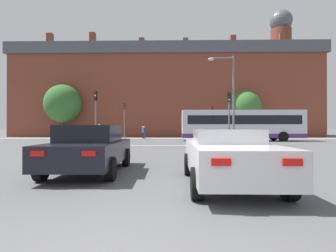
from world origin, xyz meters
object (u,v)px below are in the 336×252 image
Objects in this scene: street_lamp_junction at (229,91)px; pedestrian_walking_west at (144,131)px; traffic_light_near_right at (229,109)px; bus_crossing_lead at (241,125)px; traffic_light_far_right at (212,117)px; traffic_light_far_left at (124,115)px; pedestrian_waiting at (143,131)px; car_saloon_left at (90,148)px; pedestrian_walking_east at (99,130)px; car_roadster_right at (228,156)px; traffic_light_near_left at (96,109)px.

street_lamp_junction is 4.52× the size of pedestrian_walking_west.
pedestrian_walking_west is (-8.26, 11.54, -1.99)m from traffic_light_near_right.
traffic_light_near_right reaches higher than pedestrian_walking_west.
bus_crossing_lead is at bearing -147.82° from pedestrian_walking_west.
traffic_light_far_right is 8.83m from pedestrian_walking_west.
pedestrian_walking_west is (2.61, -0.45, -2.11)m from traffic_light_far_left.
pedestrian_waiting is at bearing 9.58° from traffic_light_far_left.
car_saloon_left is 0.36× the size of bus_crossing_lead.
pedestrian_walking_east is at bearing -109.75° from bus_crossing_lead.
pedestrian_waiting is (-8.51, 12.39, -2.00)m from traffic_light_near_right.
pedestrian_waiting is at bearing 84.32° from pedestrian_walking_east.
street_lamp_junction reaches higher than pedestrian_waiting.
pedestrian_waiting is at bearing 91.25° from car_saloon_left.
traffic_light_near_right is 0.96× the size of traffic_light_far_left.
traffic_light_far_left reaches higher than traffic_light_far_right.
pedestrian_walking_west is at bearing 123.60° from street_lamp_junction.
bus_crossing_lead reaches higher than pedestrian_waiting.
street_lamp_junction reaches higher than car_saloon_left.
traffic_light_far_left is (-10.87, 12.00, 0.12)m from traffic_light_near_right.
traffic_light_far_right is at bearing 82.09° from car_roadster_right.
car_roadster_right is at bearing -102.16° from street_lamp_junction.
traffic_light_near_right is (10.95, 0.20, -0.06)m from traffic_light_near_left.
pedestrian_waiting is (2.45, 12.59, -2.06)m from traffic_light_near_left.
traffic_light_far_left is 11.25m from traffic_light_far_right.
traffic_light_far_left reaches higher than traffic_light_near_right.
car_saloon_left is 1.03× the size of traffic_light_near_right.
car_roadster_right is 27.96m from pedestrian_waiting.
traffic_light_near_left is at bearing 177.51° from street_lamp_junction.
street_lamp_junction is at bearing -176.72° from pedestrian_walking_west.
pedestrian_walking_west reaches higher than car_roadster_right.
car_saloon_left is 25.72m from traffic_light_far_left.
street_lamp_junction is (7.04, 12.70, 3.59)m from car_saloon_left.
street_lamp_junction reaches higher than traffic_light_near_right.
car_saloon_left is 2.84× the size of pedestrian_waiting.
traffic_light_far_right is (11.24, -0.44, -0.25)m from traffic_light_far_left.
traffic_light_far_right is at bearing 88.17° from traffic_light_near_right.
bus_crossing_lead is 6.55m from traffic_light_near_right.
pedestrian_walking_east reaches higher than pedestrian_waiting.
traffic_light_far_right is 2.22× the size of pedestrian_walking_east.
traffic_light_near_right is (3.25, 15.07, 2.19)m from car_roadster_right.
car_roadster_right is at bearing 11.04° from pedestrian_walking_east.
pedestrian_waiting is at bearing -120.38° from bus_crossing_lead.
traffic_light_far_left is 2.90× the size of pedestrian_waiting.
traffic_light_near_right is 16.19m from traffic_light_far_left.
street_lamp_junction is 15.88m from pedestrian_waiting.
traffic_light_far_left is at bearing -114.38° from bus_crossing_lead.
traffic_light_near_left is 12.62m from pedestrian_walking_east.
pedestrian_waiting is at bearing -14.24° from pedestrian_walking_west.
car_roadster_right is 21.80m from bus_crossing_lead.
traffic_light_far_left is 3.74m from pedestrian_walking_east.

